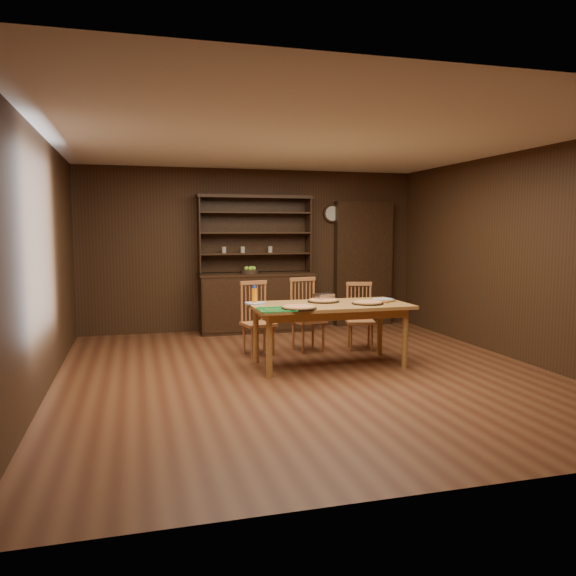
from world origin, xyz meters
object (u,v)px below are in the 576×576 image
object	(u,v)px
china_hutch	(256,295)
chair_center	(306,312)
chair_left	(256,315)
dining_table	(329,311)
juice_bottle	(254,295)
chair_right	(360,314)

from	to	relation	value
china_hutch	chair_center	bearing A→B (deg)	-76.84
chair_left	chair_center	size ratio (longest dim) A/B	0.97
chair_left	dining_table	bearing A→B (deg)	-62.50
chair_left	juice_bottle	bearing A→B (deg)	-115.12
china_hutch	dining_table	size ratio (longest dim) A/B	1.16
chair_left	juice_bottle	world-z (taller)	juice_bottle
china_hutch	juice_bottle	distance (m)	2.27
dining_table	chair_right	distance (m)	1.12
chair_left	chair_right	xyz separation A→B (m)	(1.44, -0.06, -0.03)
dining_table	chair_left	world-z (taller)	chair_left
chair_center	dining_table	bearing A→B (deg)	-100.45
dining_table	chair_center	world-z (taller)	chair_center
china_hutch	chair_left	size ratio (longest dim) A/B	2.27
juice_bottle	china_hutch	bearing A→B (deg)	77.47
dining_table	juice_bottle	bearing A→B (deg)	163.04
dining_table	chair_left	distance (m)	1.14
chair_left	chair_center	world-z (taller)	chair_center
dining_table	chair_center	xyz separation A→B (m)	(-0.01, 0.92, -0.15)
chair_right	juice_bottle	size ratio (longest dim) A/B	4.24
china_hutch	chair_left	distance (m)	1.62
china_hutch	chair_right	bearing A→B (deg)	-55.89
china_hutch	chair_right	distance (m)	1.98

